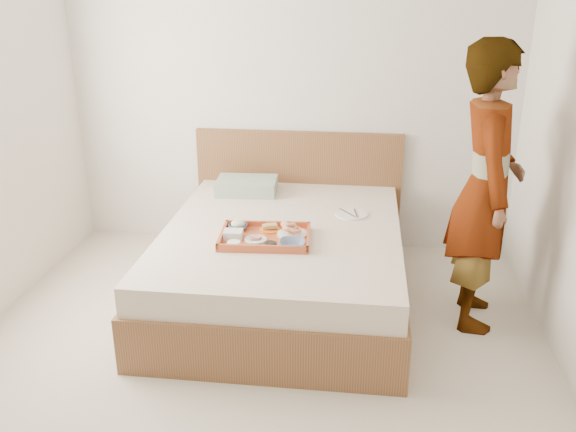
% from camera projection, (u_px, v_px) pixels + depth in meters
% --- Properties ---
extents(ground, '(3.50, 4.00, 0.01)m').
position_uv_depth(ground, '(246.00, 385.00, 3.32)').
color(ground, beige).
rests_on(ground, ground).
extents(wall_back, '(3.50, 0.01, 2.60)m').
position_uv_depth(wall_back, '(290.00, 86.00, 4.71)').
color(wall_back, silver).
rests_on(wall_back, ground).
extents(bed, '(1.65, 2.00, 0.53)m').
position_uv_depth(bed, '(283.00, 263.00, 4.15)').
color(bed, brown).
rests_on(bed, ground).
extents(headboard, '(1.65, 0.06, 0.95)m').
position_uv_depth(headboard, '(298.00, 189.00, 4.97)').
color(headboard, brown).
rests_on(headboard, ground).
extents(pillow, '(0.47, 0.33, 0.11)m').
position_uv_depth(pillow, '(247.00, 186.00, 4.69)').
color(pillow, '#939F94').
rests_on(pillow, bed).
extents(tray, '(0.59, 0.45, 0.05)m').
position_uv_depth(tray, '(265.00, 236.00, 3.84)').
color(tray, '#C65F2C').
rests_on(tray, bed).
extents(prawn_plate, '(0.21, 0.21, 0.01)m').
position_uv_depth(prawn_plate, '(292.00, 234.00, 3.89)').
color(prawn_plate, white).
rests_on(prawn_plate, tray).
extents(navy_bowl_big, '(0.17, 0.17, 0.04)m').
position_uv_depth(navy_bowl_big, '(292.00, 244.00, 3.71)').
color(navy_bowl_big, '#192749').
rests_on(navy_bowl_big, tray).
extents(sauce_dish, '(0.09, 0.09, 0.03)m').
position_uv_depth(sauce_dish, '(270.00, 245.00, 3.70)').
color(sauce_dish, black).
rests_on(sauce_dish, tray).
extents(meat_plate, '(0.15, 0.15, 0.01)m').
position_uv_depth(meat_plate, '(256.00, 240.00, 3.80)').
color(meat_plate, white).
rests_on(meat_plate, tray).
extents(bread_plate, '(0.15, 0.15, 0.01)m').
position_uv_depth(bread_plate, '(270.00, 229.00, 3.96)').
color(bread_plate, orange).
rests_on(bread_plate, tray).
extents(salad_bowl, '(0.13, 0.13, 0.04)m').
position_uv_depth(salad_bowl, '(238.00, 227.00, 3.96)').
color(salad_bowl, '#192749').
rests_on(salad_bowl, tray).
extents(plastic_tub, '(0.12, 0.10, 0.05)m').
position_uv_depth(plastic_tub, '(233.00, 234.00, 3.83)').
color(plastic_tub, silver).
rests_on(plastic_tub, tray).
extents(cheese_round, '(0.09, 0.09, 0.03)m').
position_uv_depth(cheese_round, '(234.00, 244.00, 3.72)').
color(cheese_round, white).
rests_on(cheese_round, tray).
extents(dinner_plate, '(0.29, 0.29, 0.01)m').
position_uv_depth(dinner_plate, '(351.00, 214.00, 4.26)').
color(dinner_plate, white).
rests_on(dinner_plate, bed).
extents(person, '(0.46, 0.67, 1.77)m').
position_uv_depth(person, '(486.00, 188.00, 3.68)').
color(person, beige).
rests_on(person, ground).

